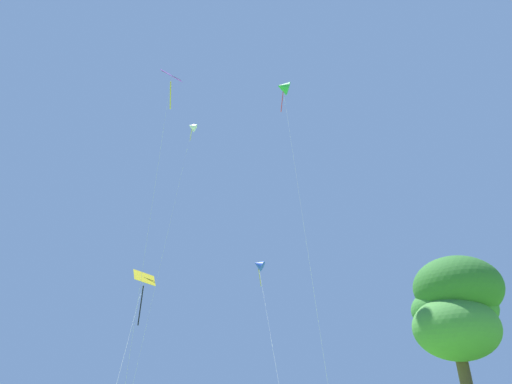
% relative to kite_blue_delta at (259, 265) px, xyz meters
% --- Properties ---
extents(kite_blue_delta, '(1.54, 10.72, 13.20)m').
position_rel_kite_blue_delta_xyz_m(kite_blue_delta, '(0.00, 0.00, 0.00)').
color(kite_blue_delta, blue).
rests_on(kite_blue_delta, ground_plane).
extents(kite_green_small, '(1.68, 10.09, 29.96)m').
position_rel_kite_blue_delta_xyz_m(kite_green_small, '(1.11, -6.86, 16.57)').
color(kite_green_small, green).
rests_on(kite_green_small, ground_plane).
extents(kite_white_distant, '(3.51, 7.46, 29.83)m').
position_rel_kite_blue_delta_xyz_m(kite_white_distant, '(-7.50, 2.02, 16.62)').
color(kite_white_distant, white).
rests_on(kite_white_distant, ground_plane).
extents(kite_purple_streamer, '(2.06, 7.52, 26.97)m').
position_rel_kite_blue_delta_xyz_m(kite_purple_streamer, '(-9.78, -9.63, 12.51)').
color(kite_purple_streamer, purple).
rests_on(kite_purple_streamer, ground_plane).
extents(kite_yellow_diamond, '(1.57, 7.34, 8.79)m').
position_rel_kite_blue_delta_xyz_m(kite_yellow_diamond, '(-9.92, -10.44, -4.95)').
color(kite_yellow_diamond, yellow).
rests_on(kite_yellow_diamond, ground_plane).
extents(tree_right_cluster, '(6.24, 6.23, 9.75)m').
position_rel_kite_blue_delta_xyz_m(tree_right_cluster, '(10.20, -13.83, -6.08)').
color(tree_right_cluster, brown).
rests_on(tree_right_cluster, ground_plane).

